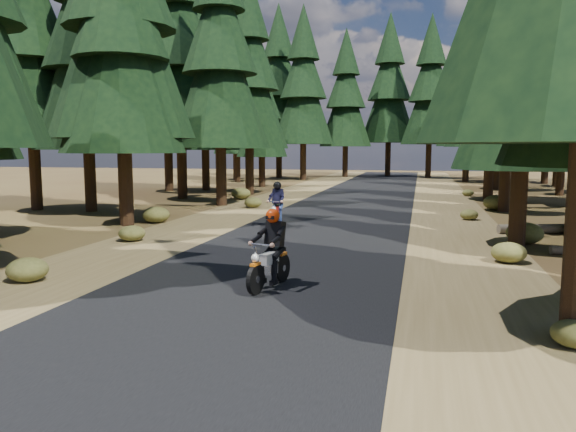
% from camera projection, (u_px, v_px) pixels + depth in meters
% --- Properties ---
extents(ground, '(120.00, 120.00, 0.00)m').
position_uv_depth(ground, '(273.00, 270.00, 13.21)').
color(ground, '#452E18').
rests_on(ground, ground).
extents(road, '(6.00, 100.00, 0.01)m').
position_uv_depth(road, '(313.00, 237.00, 18.04)').
color(road, black).
rests_on(road, ground).
extents(shoulder_l, '(3.20, 100.00, 0.01)m').
position_uv_depth(shoulder_l, '(180.00, 232.00, 19.09)').
color(shoulder_l, brown).
rests_on(shoulder_l, ground).
extents(shoulder_r, '(3.20, 100.00, 0.01)m').
position_uv_depth(shoulder_r, '(462.00, 243.00, 16.99)').
color(shoulder_r, brown).
rests_on(shoulder_r, ground).
extents(pine_forest, '(34.59, 55.08, 16.32)m').
position_uv_depth(pine_forest, '(365.00, 61.00, 32.60)').
color(pine_forest, black).
rests_on(pine_forest, ground).
extents(log_near, '(4.66, 1.74, 0.32)m').
position_uv_depth(log_near, '(567.00, 228.00, 18.87)').
color(log_near, '#4C4233').
rests_on(log_near, ground).
extents(understory_shrubs, '(14.36, 32.10, 0.70)m').
position_uv_depth(understory_shrubs, '(349.00, 217.00, 21.02)').
color(understory_shrubs, '#474C1E').
rests_on(understory_shrubs, ground).
extents(rider_lead, '(0.91, 1.88, 1.61)m').
position_uv_depth(rider_lead, '(269.00, 262.00, 11.40)').
color(rider_lead, beige).
rests_on(rider_lead, road).
extents(rider_follow, '(0.70, 1.88, 1.64)m').
position_uv_depth(rider_follow, '(277.00, 213.00, 20.06)').
color(rider_follow, maroon).
rests_on(rider_follow, road).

